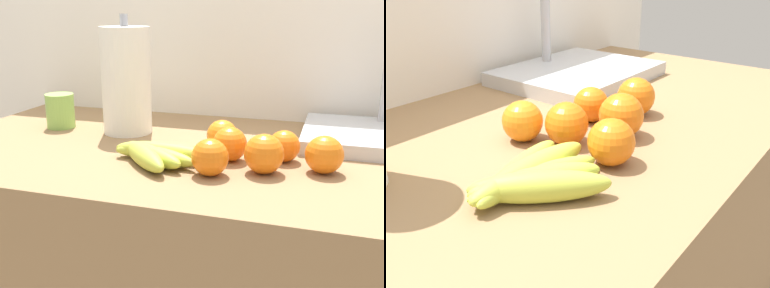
% 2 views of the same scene
% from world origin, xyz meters
% --- Properties ---
extents(wall_back, '(1.86, 0.06, 1.30)m').
position_xyz_m(wall_back, '(0.00, 0.37, 0.65)').
color(wall_back, silver).
rests_on(wall_back, ground).
extents(banana_bunch, '(0.21, 0.18, 0.04)m').
position_xyz_m(banana_bunch, '(-0.14, -0.12, 0.90)').
color(banana_bunch, '#B2BF3F').
rests_on(banana_bunch, counter).
extents(orange_center, '(0.07, 0.07, 0.07)m').
position_xyz_m(orange_center, '(0.11, -0.03, 0.91)').
color(orange_center, orange).
rests_on(orange_center, counter).
extents(orange_front, '(0.07, 0.07, 0.07)m').
position_xyz_m(orange_front, '(0.00, -0.06, 0.91)').
color(orange_front, orange).
rests_on(orange_front, counter).
extents(orange_far_right, '(0.08, 0.08, 0.08)m').
position_xyz_m(orange_far_right, '(0.08, -0.12, 0.92)').
color(orange_far_right, orange).
rests_on(orange_far_right, counter).
extents(orange_back_right, '(0.07, 0.07, 0.07)m').
position_xyz_m(orange_back_right, '(0.19, -0.08, 0.92)').
color(orange_back_right, orange).
rests_on(orange_back_right, counter).
extents(orange_back_left, '(0.07, 0.07, 0.07)m').
position_xyz_m(orange_back_left, '(-0.02, -0.16, 0.91)').
color(orange_back_left, orange).
rests_on(orange_back_left, counter).
extents(orange_right, '(0.07, 0.07, 0.07)m').
position_xyz_m(orange_right, '(-0.03, 0.01, 0.91)').
color(orange_right, orange).
rests_on(orange_right, counter).
extents(sink_basin, '(0.38, 0.30, 0.23)m').
position_xyz_m(sink_basin, '(0.32, 0.17, 0.90)').
color(sink_basin, '#B7BABF').
rests_on(sink_basin, counter).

